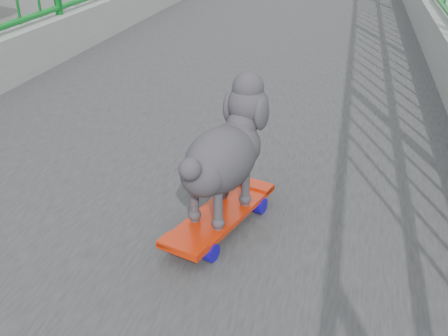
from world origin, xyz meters
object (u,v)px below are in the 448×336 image
car_5 (144,137)px  car_6 (98,100)px  poodle (225,151)px  skateboard (221,216)px

car_5 → car_6: bearing=137.0°
poodle → car_5: bearing=131.5°
car_5 → car_6: (-3.20, 2.99, 0.08)m
car_5 → car_6: size_ratio=0.76×
poodle → car_5: 17.05m
skateboard → car_5: (-6.35, 14.39, -6.38)m
skateboard → poodle: poodle is taller
skateboard → poodle: bearing=90.0°
car_5 → car_6: car_6 is taller
skateboard → poodle: size_ratio=1.16×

